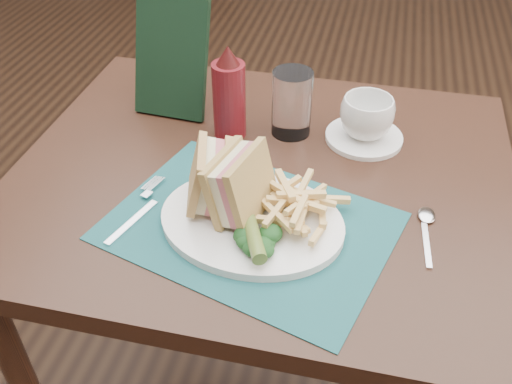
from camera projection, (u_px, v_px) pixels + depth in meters
The scene contains 16 objects.
floor at pixel (293, 263), 1.89m from camera, with size 7.00×7.00×0.00m, color black.
table_main at pixel (261, 305), 1.27m from camera, with size 0.90×0.75×0.75m, color black, non-canonical shape.
placemat at pixel (250, 226), 0.92m from camera, with size 0.44×0.31×0.00m, color #194F51.
plate at pixel (252, 222), 0.91m from camera, with size 0.30×0.24×0.01m, color white, non-canonical shape.
sandwich_half_a at pixel (197, 176), 0.91m from camera, with size 0.06×0.11×0.10m, color tan, non-canonical shape.
sandwich_half_b at pixel (229, 180), 0.89m from camera, with size 0.06×0.12×0.11m, color tan, non-canonical shape.
kale_garnish at pixel (250, 238), 0.86m from camera, with size 0.11×0.08×0.03m, color #133617, non-canonical shape.
pickle_spear at pixel (252, 232), 0.85m from camera, with size 0.02×0.02×0.12m, color #516827.
fries_pile at pixel (296, 205), 0.90m from camera, with size 0.18×0.20×0.05m, color #E7C073, non-canonical shape.
fork at pixel (138, 208), 0.94m from camera, with size 0.03×0.17×0.01m, color silver, non-canonical shape.
spoon at pixel (427, 233), 0.90m from camera, with size 0.03×0.15×0.01m, color silver, non-canonical shape.
saucer at pixel (364, 137), 1.11m from camera, with size 0.15×0.15×0.01m, color white.
coffee_cup at pixel (367, 117), 1.08m from camera, with size 0.10×0.10×0.08m, color white.
drinking_glass at pixel (292, 103), 1.09m from camera, with size 0.08×0.08×0.13m, color white.
ketchup_bottle at pixel (229, 92), 1.07m from camera, with size 0.06×0.06×0.19m, color #570E14, non-canonical shape.
check_presenter at pixel (171, 56), 1.13m from camera, with size 0.15×0.02×0.24m, color black.
Camera 1 is at (0.17, -1.31, 1.37)m, focal length 40.00 mm.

